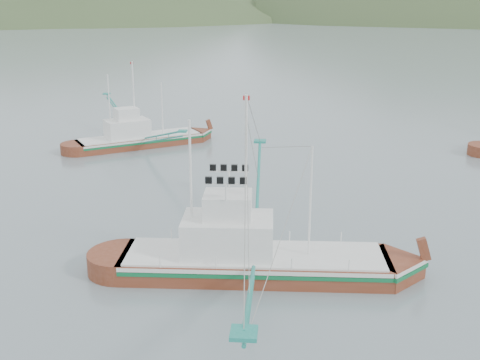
{
  "coord_description": "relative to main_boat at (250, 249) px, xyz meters",
  "views": [
    {
      "loc": [
        3.33,
        -32.85,
        15.2
      ],
      "look_at": [
        0.0,
        6.0,
        3.2
      ],
      "focal_mm": 45.0,
      "sensor_mm": 36.0,
      "label": 1
    }
  ],
  "objects": [
    {
      "name": "ground",
      "position": [
        -1.25,
        1.79,
        -1.59
      ],
      "size": [
        1200.0,
        1200.0,
        0.0
      ],
      "primitive_type": "plane",
      "color": "slate",
      "rests_on": "ground"
    },
    {
      "name": "ridge_distant",
      "position": [
        28.75,
        561.79,
        -1.59
      ],
      "size": [
        960.0,
        400.0,
        240.0
      ],
      "primitive_type": "ellipsoid",
      "color": "slate",
      "rests_on": "ground"
    },
    {
      "name": "bg_boat_left",
      "position": [
        -13.73,
        29.35,
        0.43
      ],
      "size": [
        16.46,
        21.38,
        9.52
      ],
      "rotation": [
        0.0,
        0.0,
        0.57
      ],
      "color": "maroon",
      "rests_on": "ground"
    },
    {
      "name": "headland_left",
      "position": [
        -181.25,
        361.79,
        -1.59
      ],
      "size": [
        448.0,
        308.0,
        210.0
      ],
      "primitive_type": "ellipsoid",
      "color": "#384B26",
      "rests_on": "ground"
    },
    {
      "name": "main_boat",
      "position": [
        0.0,
        0.0,
        0.0
      ],
      "size": [
        15.22,
        27.36,
        11.07
      ],
      "rotation": [
        0.0,
        0.0,
        0.03
      ],
      "color": "maroon",
      "rests_on": "ground"
    }
  ]
}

